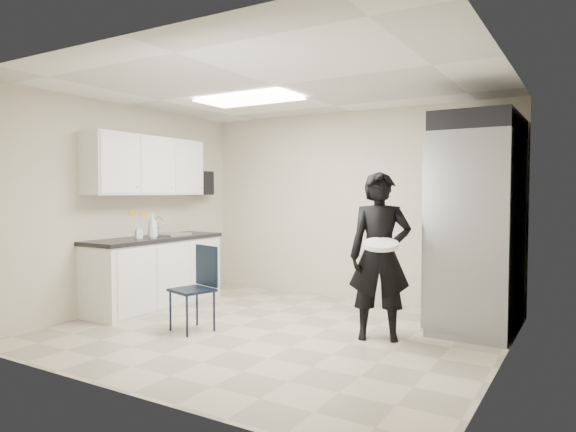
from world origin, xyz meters
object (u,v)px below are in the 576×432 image
Objects in this scene: lower_counter at (155,274)px; folding_chair at (192,290)px; commercial_fridge at (479,232)px; man_tuxedo at (380,256)px.

lower_counter is 1.36m from folding_chair.
folding_chair is (-2.58, -1.72, -0.61)m from commercial_fridge.
man_tuxedo is (3.02, 0.11, 0.41)m from lower_counter.
lower_counter is 1.13× the size of man_tuxedo.
man_tuxedo is (-0.76, -0.97, -0.21)m from commercial_fridge.
man_tuxedo is (1.82, 0.75, 0.40)m from folding_chair.
commercial_fridge is (3.78, 1.07, 0.62)m from lower_counter.
commercial_fridge reaches higher than lower_counter.
man_tuxedo is at bearing 38.55° from folding_chair.
commercial_fridge is 1.25m from man_tuxedo.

